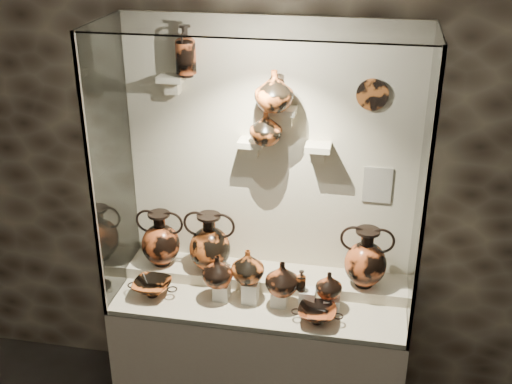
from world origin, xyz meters
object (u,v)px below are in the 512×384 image
(kylix_left, at_px, (152,287))
(lekythos_tall, at_px, (186,48))
(amphora_mid, at_px, (210,242))
(jug_b, at_px, (248,266))
(amphora_left, at_px, (161,238))
(kylix_right, at_px, (317,314))
(lekythos_small, at_px, (301,279))
(jug_c, at_px, (282,278))
(jug_e, at_px, (329,285))
(amphora_right, at_px, (366,257))
(ovoid_vase_a, at_px, (266,127))
(ovoid_vase_b, at_px, (274,90))
(jug_a, at_px, (217,271))

(kylix_left, height_order, lekythos_tall, lekythos_tall)
(amphora_mid, relative_size, jug_b, 1.89)
(amphora_left, xyz_separation_m, kylix_right, (1.00, -0.32, -0.19))
(jug_b, bearing_deg, lekythos_small, 11.55)
(jug_c, distance_m, jug_e, 0.26)
(amphora_right, height_order, ovoid_vase_a, ovoid_vase_a)
(lekythos_tall, bearing_deg, ovoid_vase_b, -19.46)
(amphora_left, height_order, jug_b, amphora_left)
(jug_a, relative_size, jug_e, 1.20)
(amphora_left, height_order, amphora_right, amphora_right)
(jug_a, bearing_deg, lekythos_small, 10.64)
(lekythos_small, bearing_deg, ovoid_vase_a, 151.52)
(jug_c, xyz_separation_m, lekythos_tall, (-0.59, 0.29, 1.20))
(jug_c, distance_m, kylix_left, 0.77)
(ovoid_vase_a, distance_m, ovoid_vase_b, 0.22)
(jug_a, distance_m, kylix_left, 0.41)
(lekythos_small, bearing_deg, lekythos_tall, 174.93)
(amphora_mid, distance_m, ovoid_vase_b, 1.01)
(kylix_left, bearing_deg, amphora_mid, 53.19)
(amphora_left, height_order, lekythos_small, amphora_left)
(lekythos_tall, relative_size, ovoid_vase_b, 1.40)
(amphora_left, relative_size, kylix_left, 1.23)
(jug_a, height_order, jug_e, jug_a)
(amphora_mid, height_order, jug_c, amphora_mid)
(amphora_mid, distance_m, ovoid_vase_a, 0.80)
(jug_c, bearing_deg, jug_b, 150.23)
(amphora_left, relative_size, jug_a, 1.88)
(amphora_mid, height_order, jug_b, amphora_mid)
(jug_a, bearing_deg, amphora_right, 24.60)
(lekythos_tall, bearing_deg, jug_c, -40.75)
(ovoid_vase_a, bearing_deg, amphora_left, -155.43)
(lekythos_tall, xyz_separation_m, ovoid_vase_b, (0.49, -0.04, -0.19))
(amphora_right, bearing_deg, jug_b, -178.92)
(amphora_right, distance_m, jug_e, 0.28)
(amphora_left, bearing_deg, lekythos_tall, 10.16)
(jug_b, distance_m, kylix_right, 0.47)
(lekythos_small, bearing_deg, jug_a, -162.29)
(jug_e, xyz_separation_m, lekythos_small, (-0.15, -0.03, 0.03))
(amphora_mid, bearing_deg, ovoid_vase_a, 3.93)
(lekythos_small, height_order, kylix_left, lekythos_small)
(amphora_left, xyz_separation_m, amphora_right, (1.24, -0.01, 0.01))
(jug_c, bearing_deg, lekythos_small, -20.75)
(jug_c, xyz_separation_m, kylix_left, (-0.76, -0.03, -0.13))
(jug_b, relative_size, ovoid_vase_b, 0.90)
(jug_e, bearing_deg, jug_a, 178.38)
(jug_e, distance_m, lekythos_small, 0.16)
(amphora_left, xyz_separation_m, ovoid_vase_b, (0.68, 0.04, 0.95))
(jug_b, bearing_deg, kylix_right, -1.73)
(jug_b, xyz_separation_m, jug_e, (0.46, 0.00, -0.07))
(lekythos_tall, height_order, ovoid_vase_b, lekythos_tall)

